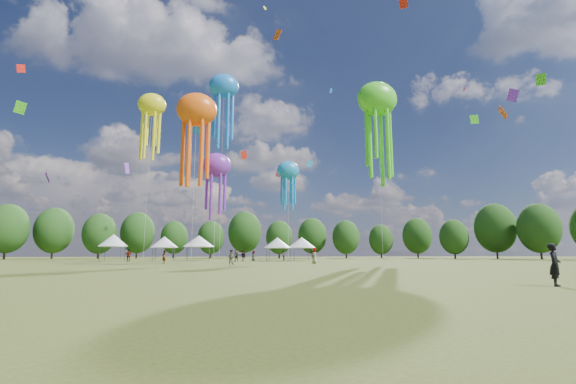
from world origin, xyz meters
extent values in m
plane|color=#384416|center=(0.00, 0.00, 0.00)|extent=(300.00, 300.00, 0.00)
imported|color=black|center=(8.26, -2.16, 0.79)|extent=(0.68, 0.67, 1.58)
imported|color=gray|center=(-2.22, 30.09, 0.81)|extent=(0.99, 0.93, 1.63)
imported|color=gray|center=(2.45, 50.71, 0.83)|extent=(0.73, 0.92, 1.66)
imported|color=gray|center=(8.52, 57.03, 0.88)|extent=(0.91, 1.03, 1.77)
imported|color=gray|center=(1.04, 54.95, 0.89)|extent=(1.28, 0.94, 1.78)
imported|color=gray|center=(-16.08, 45.20, 0.91)|extent=(1.15, 0.69, 1.83)
imported|color=gray|center=(-0.56, 47.68, 0.93)|extent=(1.75, 1.39, 1.86)
imported|color=gray|center=(-10.24, 36.98, 0.79)|extent=(0.60, 0.69, 1.58)
imported|color=gray|center=(8.11, 32.57, 0.96)|extent=(0.68, 0.98, 1.92)
cylinder|color=#47474C|center=(-21.64, 51.66, 1.14)|extent=(0.08, 0.08, 2.29)
cylinder|color=#47474C|center=(-21.64, 54.78, 1.14)|extent=(0.08, 0.08, 2.29)
cylinder|color=#47474C|center=(-18.51, 51.66, 1.14)|extent=(0.08, 0.08, 2.29)
cylinder|color=#47474C|center=(-18.51, 54.78, 1.14)|extent=(0.08, 0.08, 2.29)
cube|color=white|center=(-20.08, 53.22, 2.34)|extent=(3.53, 3.53, 0.10)
cone|color=white|center=(-20.08, 53.22, 3.37)|extent=(4.58, 4.58, 1.96)
cylinder|color=#47474C|center=(-13.90, 53.31, 1.08)|extent=(0.08, 0.08, 2.16)
cylinder|color=#47474C|center=(-13.90, 56.46, 1.08)|extent=(0.08, 0.08, 2.16)
cylinder|color=#47474C|center=(-10.75, 53.31, 1.08)|extent=(0.08, 0.08, 2.16)
cylinder|color=#47474C|center=(-10.75, 56.46, 1.08)|extent=(0.08, 0.08, 2.16)
cube|color=white|center=(-12.33, 54.88, 2.21)|extent=(3.55, 3.55, 0.10)
cone|color=white|center=(-12.33, 54.88, 3.19)|extent=(4.62, 4.62, 1.85)
cylinder|color=#47474C|center=(-8.57, 54.40, 1.15)|extent=(0.08, 0.08, 2.31)
cylinder|color=#47474C|center=(-8.57, 58.20, 1.15)|extent=(0.08, 0.08, 2.31)
cylinder|color=#47474C|center=(-4.77, 54.40, 1.15)|extent=(0.08, 0.08, 2.31)
cylinder|color=#47474C|center=(-4.77, 58.20, 1.15)|extent=(0.08, 0.08, 2.31)
cube|color=white|center=(-6.67, 56.30, 2.36)|extent=(4.20, 4.20, 0.10)
cone|color=white|center=(-6.67, 56.30, 3.40)|extent=(5.46, 5.46, 1.98)
cylinder|color=#47474C|center=(5.33, 52.31, 1.06)|extent=(0.08, 0.08, 2.12)
cylinder|color=#47474C|center=(5.33, 55.57, 1.06)|extent=(0.08, 0.08, 2.12)
cylinder|color=#47474C|center=(8.59, 52.31, 1.06)|extent=(0.08, 0.08, 2.12)
cylinder|color=#47474C|center=(8.59, 55.57, 1.06)|extent=(0.08, 0.08, 2.12)
cube|color=white|center=(6.96, 53.94, 2.17)|extent=(3.66, 3.66, 0.10)
cone|color=white|center=(6.96, 53.94, 3.13)|extent=(4.76, 4.76, 1.82)
cylinder|color=#47474C|center=(9.71, 52.42, 1.08)|extent=(0.08, 0.08, 2.16)
cylinder|color=#47474C|center=(9.71, 55.89, 1.08)|extent=(0.08, 0.08, 2.16)
cylinder|color=#47474C|center=(13.19, 52.42, 1.08)|extent=(0.08, 0.08, 2.16)
cylinder|color=#47474C|center=(13.19, 55.89, 1.08)|extent=(0.08, 0.08, 2.16)
cube|color=white|center=(11.45, 54.15, 2.21)|extent=(3.88, 3.88, 0.10)
cone|color=white|center=(11.45, 54.15, 3.19)|extent=(5.04, 5.04, 1.85)
ellipsoid|color=#FF5E0F|center=(-6.47, 28.04, 17.09)|extent=(4.47, 3.13, 3.80)
cylinder|color=beige|center=(-6.47, 28.04, 8.55)|extent=(0.03, 0.03, 17.09)
ellipsoid|color=blue|center=(-3.25, 43.74, 27.05)|extent=(4.59, 3.21, 3.90)
cylinder|color=beige|center=(-3.25, 43.74, 13.52)|extent=(0.03, 0.03, 27.05)
ellipsoid|color=#1886CD|center=(5.59, 36.58, 12.46)|extent=(3.04, 2.13, 2.58)
cylinder|color=beige|center=(5.59, 36.58, 6.23)|extent=(0.03, 0.03, 12.46)
ellipsoid|color=yellow|center=(-13.24, 40.33, 21.95)|extent=(3.84, 2.69, 3.27)
cylinder|color=beige|center=(-13.24, 40.33, 10.97)|extent=(0.03, 0.03, 21.95)
ellipsoid|color=purple|center=(-4.12, 31.30, 11.58)|extent=(3.45, 2.41, 2.93)
cylinder|color=beige|center=(-4.12, 31.30, 5.79)|extent=(0.03, 0.03, 11.58)
ellipsoid|color=#4BE024|center=(19.47, 37.67, 24.27)|extent=(6.15, 4.30, 5.22)
cylinder|color=beige|center=(19.47, 37.67, 12.13)|extent=(0.03, 0.03, 24.27)
cube|color=#4BE024|center=(-2.89, 63.31, 18.31)|extent=(1.61, 1.34, 2.03)
cube|color=blue|center=(18.17, 56.45, 33.50)|extent=(0.75, 0.76, 0.94)
cube|color=#FA497B|center=(6.67, 51.11, 15.04)|extent=(0.84, 1.08, 1.48)
cube|color=purple|center=(30.85, 24.09, 20.13)|extent=(1.44, 0.76, 1.80)
cube|color=red|center=(23.09, 34.96, 38.86)|extent=(1.44, 1.43, 1.50)
cube|color=#4BE024|center=(36.81, 25.77, 23.46)|extent=(0.82, 1.35, 1.60)
cube|color=purple|center=(-21.40, 65.95, 17.99)|extent=(0.79, 1.92, 2.44)
cube|color=red|center=(-29.39, 38.51, 24.96)|extent=(1.15, 0.41, 1.35)
cube|color=#FF5E0F|center=(4.99, 42.70, 36.08)|extent=(1.33, 1.48, 2.15)
cube|color=#4BE024|center=(40.78, 44.31, 24.79)|extent=(1.37, 0.93, 1.78)
cube|color=#1886CD|center=(14.31, 58.99, 18.90)|extent=(1.43, 0.46, 1.63)
cube|color=#FA497B|center=(31.03, 33.17, 24.88)|extent=(0.36, 0.56, 0.66)
cube|color=purple|center=(-33.96, 61.63, 14.88)|extent=(1.40, 1.34, 2.03)
cube|color=red|center=(0.23, 46.09, 16.77)|extent=(1.14, 0.98, 1.54)
cube|color=#FF5E0F|center=(30.12, 25.11, 18.27)|extent=(1.00, 1.80, 1.85)
cube|color=yellow|center=(4.99, 59.12, 51.72)|extent=(0.85, 0.43, 1.00)
cube|color=#4BE024|center=(-23.18, 25.94, 15.32)|extent=(1.10, 0.98, 1.14)
cube|color=blue|center=(-7.39, 47.15, 21.07)|extent=(1.58, 1.01, 1.89)
cylinder|color=#38281C|center=(-47.17, 78.19, 1.68)|extent=(0.44, 0.44, 3.36)
ellipsoid|color=#214517|center=(-47.17, 78.19, 6.51)|extent=(8.40, 8.40, 10.51)
cylinder|color=#38281C|center=(-40.68, 85.49, 1.71)|extent=(0.44, 0.44, 3.41)
ellipsoid|color=#214517|center=(-40.68, 85.49, 6.61)|extent=(8.53, 8.53, 10.66)
cylinder|color=#38281C|center=(-30.60, 85.02, 1.53)|extent=(0.44, 0.44, 3.07)
ellipsoid|color=#214517|center=(-30.60, 85.02, 5.94)|extent=(7.66, 7.66, 9.58)
cylinder|color=#38281C|center=(-23.51, 93.33, 1.72)|extent=(0.44, 0.44, 3.43)
ellipsoid|color=#214517|center=(-23.51, 93.33, 6.65)|extent=(8.58, 8.58, 10.73)
cylinder|color=#38281C|center=(-14.76, 98.96, 1.47)|extent=(0.44, 0.44, 2.95)
ellipsoid|color=#214517|center=(-14.76, 98.96, 5.71)|extent=(7.37, 7.37, 9.21)
cylinder|color=#38281C|center=(-4.70, 95.06, 1.45)|extent=(0.44, 0.44, 2.89)
ellipsoid|color=#214517|center=(-4.70, 95.06, 5.61)|extent=(7.23, 7.23, 9.04)
cylinder|color=#38281C|center=(4.91, 99.49, 1.92)|extent=(0.44, 0.44, 3.84)
ellipsoid|color=#214517|center=(4.91, 99.49, 7.44)|extent=(9.60, 9.60, 11.99)
cylinder|color=#38281C|center=(13.19, 88.44, 1.42)|extent=(0.44, 0.44, 2.84)
ellipsoid|color=#214517|center=(13.19, 88.44, 5.51)|extent=(7.11, 7.11, 8.89)
cylinder|color=#38281C|center=(22.93, 91.04, 1.58)|extent=(0.44, 0.44, 3.16)
ellipsoid|color=#214517|center=(22.93, 91.04, 6.13)|extent=(7.91, 7.91, 9.88)
cylinder|color=#38281C|center=(30.69, 85.29, 1.44)|extent=(0.44, 0.44, 2.88)
ellipsoid|color=#214517|center=(30.69, 85.29, 5.59)|extent=(7.21, 7.21, 9.01)
cylinder|color=#38281C|center=(41.52, 87.24, 1.31)|extent=(0.44, 0.44, 2.63)
ellipsoid|color=#214517|center=(41.52, 87.24, 5.09)|extent=(6.57, 6.57, 8.22)
cylinder|color=#38281C|center=(50.52, 83.73, 1.56)|extent=(0.44, 0.44, 3.13)
ellipsoid|color=#214517|center=(50.52, 83.73, 6.06)|extent=(7.81, 7.81, 9.77)
cylinder|color=#38281C|center=(53.64, 71.81, 1.36)|extent=(0.44, 0.44, 2.72)
ellipsoid|color=#214517|center=(53.64, 71.81, 5.27)|extent=(6.80, 6.80, 8.50)
cylinder|color=#38281C|center=(62.96, 68.92, 1.90)|extent=(0.44, 0.44, 3.81)
ellipsoid|color=#214517|center=(62.96, 68.92, 7.38)|extent=(9.52, 9.52, 11.90)
cylinder|color=#38281C|center=(66.57, 59.80, 1.76)|extent=(0.44, 0.44, 3.51)
ellipsoid|color=#214517|center=(66.57, 59.80, 6.80)|extent=(8.78, 8.78, 10.97)
camera|label=1|loc=(-4.36, -14.88, 1.20)|focal=24.45mm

